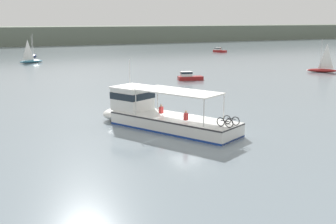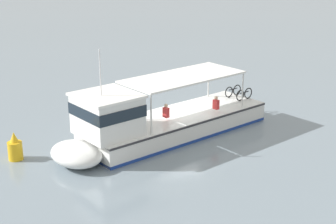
# 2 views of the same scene
# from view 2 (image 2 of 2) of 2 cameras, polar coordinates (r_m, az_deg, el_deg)

# --- Properties ---
(ground_plane) EXTENTS (400.00, 400.00, 0.00)m
(ground_plane) POSITION_cam_2_polar(r_m,az_deg,el_deg) (28.57, 1.06, -1.70)
(ground_plane) COLOR gray
(ferry_main) EXTENTS (8.29, 12.79, 5.32)m
(ferry_main) POSITION_cam_2_polar(r_m,az_deg,el_deg) (26.22, -1.71, -1.25)
(ferry_main) COLOR white
(ferry_main) RESTS_ON ground
(channel_buoy) EXTENTS (0.70, 0.70, 1.40)m
(channel_buoy) POSITION_cam_2_polar(r_m,az_deg,el_deg) (25.27, -16.92, -3.97)
(channel_buoy) COLOR gold
(channel_buoy) RESTS_ON ground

